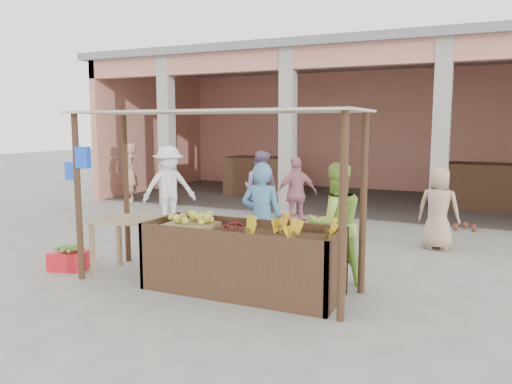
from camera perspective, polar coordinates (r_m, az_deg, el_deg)
The scene contains 20 objects.
ground at distance 6.99m, azimuth -5.34°, elevation -10.69°, with size 60.00×60.00×0.00m, color slate.
market_building at distance 15.04m, azimuth 11.96°, elevation 9.42°, with size 14.40×6.40×4.20m.
fruit_stall at distance 6.65m, azimuth -1.59°, elevation -8.02°, with size 2.60×0.95×0.80m, color #4A2F1D.
stall_awning at distance 6.69m, azimuth -5.41°, elevation 5.76°, with size 4.09×1.35×2.39m.
banana_heap at distance 6.27m, azimuth 3.29°, elevation -4.29°, with size 1.08×0.59×0.20m, color gold, non-canonical shape.
melon_tray at distance 6.88m, azimuth -7.51°, elevation -3.38°, with size 0.66×0.57×0.18m.
berry_heap at distance 6.62m, azimuth -2.33°, elevation -3.89°, with size 0.45×0.36×0.14m, color maroon.
side_table at distance 7.54m, azimuth -14.11°, elevation -3.98°, with size 1.17×0.91×0.84m.
papaya_pile at distance 7.50m, azimuth -14.17°, elevation -2.12°, with size 0.76×0.43×0.22m, color #578B2D, non-canonical shape.
red_crate at distance 8.21m, azimuth -20.54°, elevation -7.33°, with size 0.54×0.39×0.28m, color red.
plantain_bundle at distance 8.16m, azimuth -20.61°, elevation -6.06°, with size 0.45×0.31×0.09m, color #578F34, non-canonical shape.
produce_sacks at distance 11.33m, azimuth 22.33°, elevation -2.52°, with size 1.01×0.75×0.61m.
vendor_blue at distance 7.26m, azimuth 0.67°, elevation -2.70°, with size 0.67×0.49×1.78m, color #5494C5.
vendor_green at distance 6.94m, azimuth 9.05°, elevation -3.27°, with size 0.86×0.50×1.78m, color #A0D349.
motorcycle at distance 8.58m, azimuth 5.27°, elevation -3.86°, with size 1.86×0.64×0.97m, color #A21A16.
shopper_a at distance 10.90m, azimuth -9.91°, elevation 0.97°, with size 1.21×0.61×1.89m, color white.
shopper_b at distance 10.36m, azimuth 4.65°, elevation 0.05°, with size 0.97×0.52×1.66m, color #C97B89.
shopper_c at distance 9.38m, azimuth 20.17°, elevation -1.27°, with size 0.79×0.51×1.63m, color tan.
shopper_e at distance 14.79m, azimuth -14.18°, elevation 2.33°, with size 0.65×0.50×1.76m, color tan.
shopper_f at distance 10.81m, azimuth 0.55°, elevation 0.79°, with size 0.88×0.51×1.80m, color slate.
Camera 1 is at (3.29, -5.76, 2.20)m, focal length 35.00 mm.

